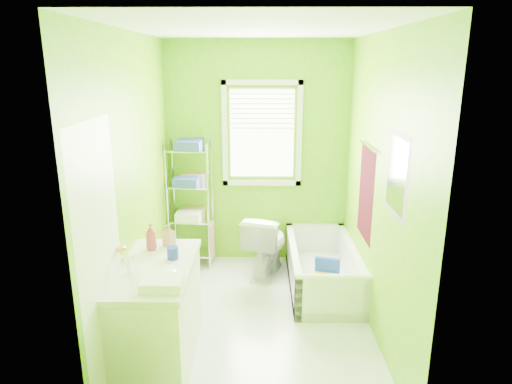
{
  "coord_description": "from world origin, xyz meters",
  "views": [
    {
      "loc": [
        0.03,
        -3.81,
        2.34
      ],
      "look_at": [
        -0.01,
        0.25,
        1.19
      ],
      "focal_mm": 32.0,
      "sensor_mm": 36.0,
      "label": 1
    }
  ],
  "objects_px": {
    "bathtub": "(322,273)",
    "vanity": "(158,311)",
    "toilet": "(266,244)",
    "wire_shelf_unit": "(191,190)"
  },
  "relations": [
    {
      "from": "bathtub",
      "to": "vanity",
      "type": "height_order",
      "value": "vanity"
    },
    {
      "from": "toilet",
      "to": "vanity",
      "type": "xyz_separation_m",
      "value": [
        -0.88,
        -1.61,
        0.08
      ]
    },
    {
      "from": "bathtub",
      "to": "toilet",
      "type": "bearing_deg",
      "value": 151.35
    },
    {
      "from": "bathtub",
      "to": "wire_shelf_unit",
      "type": "height_order",
      "value": "wire_shelf_unit"
    },
    {
      "from": "toilet",
      "to": "wire_shelf_unit",
      "type": "xyz_separation_m",
      "value": [
        -0.87,
        0.28,
        0.55
      ]
    },
    {
      "from": "bathtub",
      "to": "vanity",
      "type": "relative_size",
      "value": 1.35
    },
    {
      "from": "bathtub",
      "to": "vanity",
      "type": "bearing_deg",
      "value": -139.17
    },
    {
      "from": "bathtub",
      "to": "vanity",
      "type": "distance_m",
      "value": 1.98
    },
    {
      "from": "toilet",
      "to": "wire_shelf_unit",
      "type": "distance_m",
      "value": 1.06
    },
    {
      "from": "toilet",
      "to": "wire_shelf_unit",
      "type": "bearing_deg",
      "value": -0.43
    }
  ]
}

